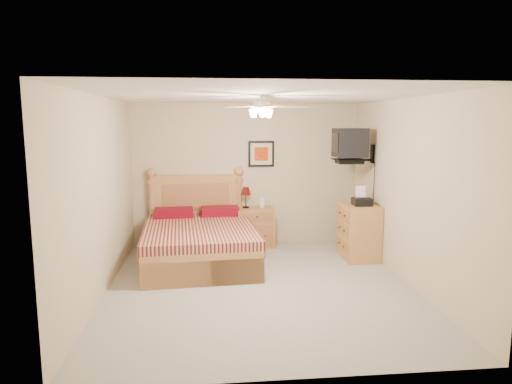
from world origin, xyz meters
TOP-DOWN VIEW (x-y plane):
  - floor at (0.00, 0.00)m, footprint 4.50×4.50m
  - ceiling at (0.00, 0.00)m, footprint 4.00×4.50m
  - wall_back at (0.00, 2.25)m, footprint 4.00×0.04m
  - wall_front at (0.00, -2.25)m, footprint 4.00×0.04m
  - wall_left at (-2.00, 0.00)m, footprint 0.04×4.50m
  - wall_right at (2.00, 0.00)m, footprint 0.04×4.50m
  - bed at (-0.82, 1.12)m, footprint 1.79×2.27m
  - nightstand at (0.14, 2.00)m, footprint 0.66×0.51m
  - table_lamp at (-0.02, 2.04)m, footprint 0.26×0.26m
  - lotion_bottle at (0.27, 2.05)m, footprint 0.12×0.12m
  - framed_picture at (0.27, 2.23)m, footprint 0.46×0.04m
  - dresser at (1.73, 1.14)m, footprint 0.52×0.75m
  - fax_machine at (1.73, 1.05)m, footprint 0.29×0.31m
  - magazine_lower at (1.69, 1.36)m, footprint 0.25×0.31m
  - magazine_upper at (1.71, 1.37)m, footprint 0.27×0.31m
  - wall_tv at (1.75, 1.34)m, footprint 0.56×0.46m
  - ceiling_fan at (0.00, -0.20)m, footprint 1.14×1.14m

SIDE VIEW (x-z plane):
  - floor at x=0.00m, z-range 0.00..0.00m
  - nightstand at x=0.14m, z-range 0.00..0.69m
  - dresser at x=1.73m, z-range 0.00..0.88m
  - bed at x=-0.82m, z-range 0.00..1.40m
  - lotion_bottle at x=0.27m, z-range 0.69..0.91m
  - table_lamp at x=-0.02m, z-range 0.69..1.06m
  - magazine_lower at x=1.69m, z-range 0.88..0.91m
  - magazine_upper at x=1.71m, z-range 0.91..0.93m
  - fax_machine at x=1.73m, z-range 0.88..1.18m
  - wall_back at x=0.00m, z-range 0.00..2.50m
  - wall_front at x=0.00m, z-range 0.00..2.50m
  - wall_left at x=-2.00m, z-range 0.00..2.50m
  - wall_right at x=2.00m, z-range 0.00..2.50m
  - framed_picture at x=0.27m, z-range 1.39..1.85m
  - wall_tv at x=1.75m, z-range 1.52..2.10m
  - ceiling_fan at x=0.00m, z-range 2.22..2.50m
  - ceiling at x=0.00m, z-range 2.48..2.52m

